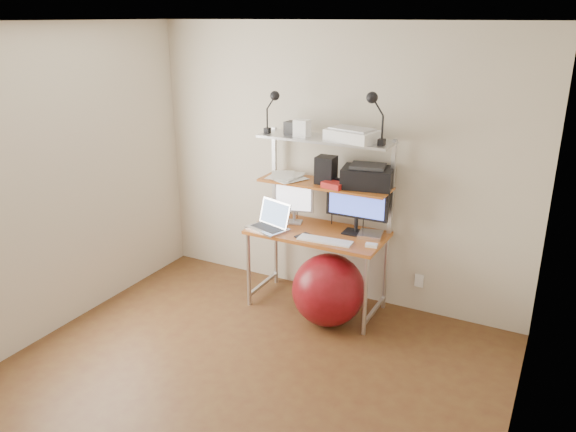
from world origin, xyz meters
name	(u,v)px	position (x,y,z in m)	size (l,w,h in m)	color
room	(224,229)	(0.00, 0.00, 1.25)	(3.60, 3.60, 3.60)	brown
computer_desk	(321,206)	(0.00, 1.50, 0.96)	(1.20, 0.60, 1.57)	#B86523
wall_outlet	(419,281)	(0.85, 1.79, 0.30)	(0.08, 0.01, 0.12)	white
monitor_silver	(294,201)	(-0.29, 1.56, 0.95)	(0.35, 0.16, 0.40)	#B9B9BE
monitor_black	(357,202)	(0.31, 1.56, 1.02)	(0.56, 0.16, 0.56)	black
laptop	(271,223)	(-0.40, 1.32, 0.79)	(0.42, 0.37, 0.31)	silver
keyboard	(325,241)	(0.15, 1.26, 0.75)	(0.47, 0.13, 0.01)	white
mouse	(371,245)	(0.54, 1.33, 0.75)	(0.10, 0.06, 0.03)	white
mac_mini	(370,235)	(0.46, 1.53, 0.76)	(0.20, 0.20, 0.04)	silver
phone	(303,236)	(-0.06, 1.27, 0.75)	(0.08, 0.14, 0.01)	black
printer	(368,177)	(0.38, 1.61, 1.25)	(0.47, 0.36, 0.20)	black
nas_cube	(326,170)	(0.01, 1.57, 1.27)	(0.16, 0.16, 0.24)	black
red_box	(333,185)	(0.13, 1.47, 1.18)	(0.18, 0.12, 0.05)	#AF1F1C
scanner	(352,135)	(0.25, 1.56, 1.60)	(0.46, 0.35, 0.11)	white
box_white	(302,128)	(-0.20, 1.52, 1.62)	(0.12, 0.10, 0.15)	white
box_grey	(292,128)	(-0.33, 1.58, 1.61)	(0.11, 0.11, 0.11)	#2E2E30
clip_lamp_left	(273,103)	(-0.47, 1.51, 1.82)	(0.15, 0.08, 0.37)	black
clip_lamp_right	(374,106)	(0.44, 1.50, 1.86)	(0.17, 0.09, 0.42)	black
exercise_ball	(328,290)	(0.21, 1.22, 0.31)	(0.63, 0.63, 0.63)	maroon
paper_stack	(286,176)	(-0.38, 1.57, 1.16)	(0.41, 0.41, 0.02)	white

